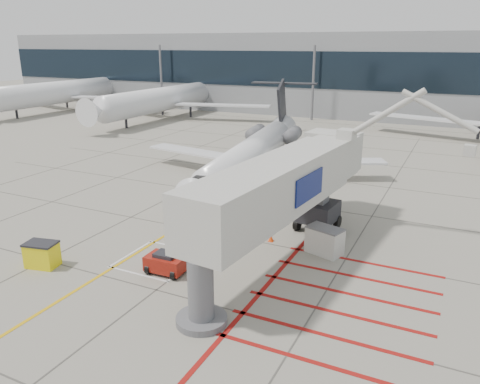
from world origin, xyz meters
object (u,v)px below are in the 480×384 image
at_px(spill_bin, 42,254).
at_px(jet_bridge, 275,198).
at_px(regional_jet, 244,142).
at_px(pushback_tug, 166,262).

bearing_deg(spill_bin, jet_bridge, 14.47).
bearing_deg(regional_jet, pushback_tug, -87.77).
relative_size(regional_jet, spill_bin, 18.25).
bearing_deg(pushback_tug, regional_jet, 98.41).
xyz_separation_m(jet_bridge, spill_bin, (-11.86, -6.01, -3.36)).
bearing_deg(pushback_tug, spill_bin, -162.51).
height_order(regional_jet, pushback_tug, regional_jet).
relative_size(pushback_tug, spill_bin, 1.28).
bearing_deg(jet_bridge, regional_jet, 127.99).
xyz_separation_m(regional_jet, spill_bin, (-3.74, -19.00, -3.36)).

